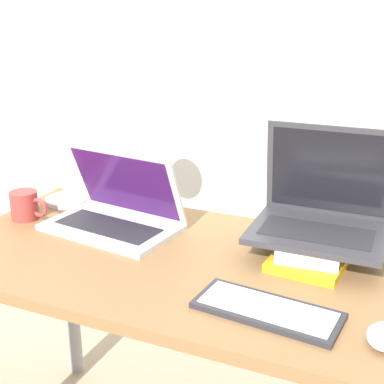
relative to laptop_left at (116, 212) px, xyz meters
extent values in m
cube|color=brown|center=(0.36, -0.10, -0.06)|extent=(1.46, 0.65, 0.03)
cylinder|color=gray|center=(-0.31, 0.17, -0.42)|extent=(0.05, 0.05, 0.68)
cube|color=silver|center=(0.00, -0.02, -0.04)|extent=(0.40, 0.28, 0.02)
cube|color=#232328|center=(-0.01, -0.04, -0.03)|extent=(0.32, 0.16, 0.00)
cube|color=silver|center=(0.01, 0.05, 0.08)|extent=(0.38, 0.14, 0.21)
cube|color=#381451|center=(0.01, 0.04, 0.07)|extent=(0.34, 0.12, 0.19)
cube|color=gold|center=(0.56, 0.02, -0.04)|extent=(0.20, 0.27, 0.02)
cube|color=white|center=(0.56, 0.03, -0.01)|extent=(0.17, 0.25, 0.03)
cube|color=#333338|center=(0.57, 0.04, 0.02)|extent=(0.34, 0.25, 0.02)
cube|color=#232328|center=(0.57, 0.03, 0.03)|extent=(0.27, 0.13, 0.00)
cube|color=#333338|center=(0.57, 0.15, 0.15)|extent=(0.33, 0.04, 0.25)
cube|color=black|center=(0.57, 0.15, 0.15)|extent=(0.30, 0.03, 0.22)
cube|color=#28282D|center=(0.53, -0.27, -0.04)|extent=(0.32, 0.16, 0.01)
cube|color=silver|center=(0.53, -0.27, -0.03)|extent=(0.29, 0.13, 0.00)
cylinder|color=#9E3833|center=(-0.29, -0.05, 0.00)|extent=(0.08, 0.08, 0.09)
torus|color=#9E3833|center=(-0.23, -0.05, 0.00)|extent=(0.06, 0.01, 0.06)
cylinder|color=white|center=(-0.26, 0.12, -0.04)|extent=(0.14, 0.14, 0.01)
cylinder|color=white|center=(-0.26, 0.12, 0.17)|extent=(0.02, 0.02, 0.40)
cone|color=white|center=(-0.18, 0.08, 0.41)|extent=(0.16, 0.19, 0.17)
camera|label=1|loc=(0.77, -1.23, 0.56)|focal=50.00mm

